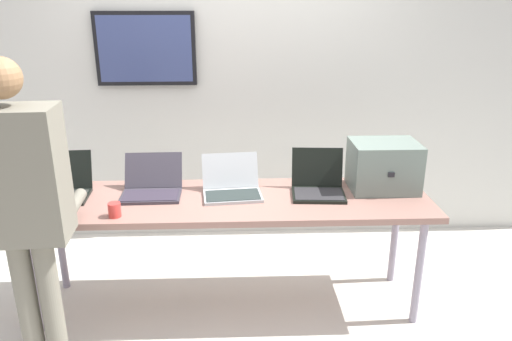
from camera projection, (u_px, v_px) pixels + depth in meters
ground at (230, 305)px, 3.42m from camera, size 8.00×8.00×0.04m
back_wall at (227, 89)px, 4.04m from camera, size 8.00×0.11×2.57m
workbench at (228, 206)px, 3.17m from camera, size 2.60×0.70×0.79m
equipment_box at (384, 166)px, 3.26m from camera, size 0.44×0.35×0.32m
laptop_station_0 at (65, 187)px, 3.18m from camera, size 0.33×0.35×0.26m
laptop_station_1 at (152, 186)px, 3.21m from camera, size 0.39×0.37×0.23m
laptop_station_2 at (232, 186)px, 3.20m from camera, size 0.40×0.37×0.24m
laptop_station_3 at (318, 184)px, 3.22m from camera, size 0.36×0.35×0.27m
person at (22, 198)px, 2.43m from camera, size 0.45×0.60×1.76m
coffee_mug at (115, 210)px, 2.88m from camera, size 0.07×0.07×0.09m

